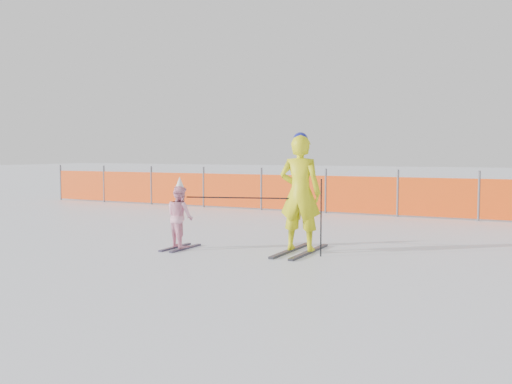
# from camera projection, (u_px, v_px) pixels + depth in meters

# --- Properties ---
(ground) EXTENTS (120.00, 120.00, 0.00)m
(ground) POSITION_uv_depth(u_px,v_px,m) (243.00, 252.00, 9.70)
(ground) COLOR white
(ground) RESTS_ON ground
(adult) EXTENTS (0.75, 1.62, 2.04)m
(adult) POSITION_uv_depth(u_px,v_px,m) (300.00, 193.00, 9.64)
(adult) COLOR black
(adult) RESTS_ON ground
(child) EXTENTS (0.66, 0.92, 1.27)m
(child) POSITION_uv_depth(u_px,v_px,m) (180.00, 216.00, 10.04)
(child) COLOR black
(child) RESTS_ON ground
(ski_poles) EXTENTS (2.38, 0.55, 1.27)m
(ski_poles) POSITION_uv_depth(u_px,v_px,m) (271.00, 206.00, 9.61)
(ski_poles) COLOR black
(ski_poles) RESTS_ON ground
(safety_fence) EXTENTS (16.34, 0.06, 1.25)m
(safety_fence) POSITION_uv_depth(u_px,v_px,m) (266.00, 191.00, 16.72)
(safety_fence) COLOR #595960
(safety_fence) RESTS_ON ground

